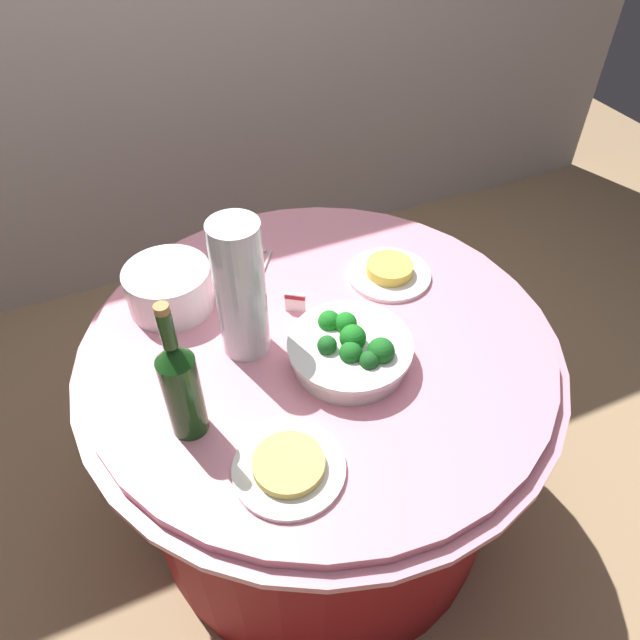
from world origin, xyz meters
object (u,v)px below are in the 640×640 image
Objects in this scene: food_plate_fried_egg at (389,272)px; broccoli_bowl at (350,350)px; decorative_fruit_vase at (241,294)px; food_plate_noodles at (289,467)px; label_placard_front at (295,301)px; plate_stack at (169,288)px; serving_tongs at (258,267)px; wine_bottle at (181,386)px.

broccoli_bowl is at bearing -134.41° from food_plate_fried_egg.
decorative_fruit_vase reaches higher than broccoli_bowl.
food_plate_noodles is (-0.03, -0.35, -0.15)m from decorative_fruit_vase.
decorative_fruit_vase is at bearing -156.15° from label_placard_front.
decorative_fruit_vase is at bearing -168.11° from food_plate_fried_egg.
plate_stack is 1.33× the size of serving_tongs.
broccoli_bowl reaches higher than food_plate_fried_egg.
broccoli_bowl is 0.41m from serving_tongs.
plate_stack is at bearing 152.00° from label_placard_front.
food_plate_fried_egg is at bearing 4.97° from label_placard_front.
food_plate_noodles is at bearing -50.44° from wine_bottle.
food_plate_fried_egg reaches higher than food_plate_noodles.
serving_tongs is at bearing 65.53° from decorative_fruit_vase.
plate_stack reaches higher than food_plate_fried_egg.
wine_bottle reaches higher than label_placard_front.
food_plate_noodles is at bearing -138.15° from broccoli_bowl.
decorative_fruit_vase reaches higher than food_plate_fried_egg.
serving_tongs is 0.63m from food_plate_noodles.
broccoli_bowl is at bearing -47.75° from plate_stack.
wine_bottle is (-0.38, -0.03, 0.09)m from broccoli_bowl.
label_placard_front is (0.18, 0.41, 0.02)m from food_plate_noodles.
wine_bottle is at bearing -124.48° from serving_tongs.
plate_stack is at bearing 81.89° from wine_bottle.
serving_tongs is (-0.08, 0.40, -0.04)m from broccoli_bowl.
label_placard_front is (0.15, 0.07, -0.13)m from decorative_fruit_vase.
plate_stack is 0.57m from food_plate_noodles.
plate_stack is 0.31m from label_placard_front.
plate_stack is at bearing 167.59° from food_plate_fried_egg.
food_plate_noodles is at bearing -113.61° from label_placard_front.
food_plate_fried_egg reaches higher than serving_tongs.
wine_bottle reaches higher than broccoli_bowl.
wine_bottle is at bearing -98.11° from plate_stack.
food_plate_fried_egg is 4.00× the size of label_placard_front.
wine_bottle reaches higher than food_plate_noodles.
plate_stack is 0.62× the size of decorative_fruit_vase.
food_plate_fried_egg is (0.60, 0.26, -0.11)m from wine_bottle.
wine_bottle is at bearing 129.56° from food_plate_noodles.
serving_tongs is at bearing 150.56° from food_plate_fried_egg.
label_placard_front is (0.27, -0.14, -0.02)m from plate_stack.
food_plate_noodles is 0.45m from label_placard_front.
food_plate_fried_egg is at bearing -12.41° from plate_stack.
broccoli_bowl is 0.21m from label_placard_front.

